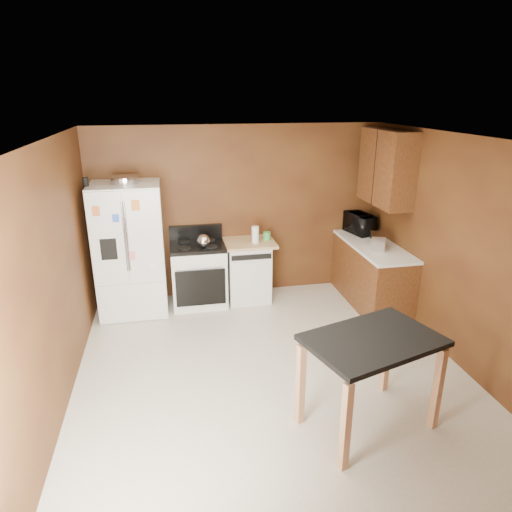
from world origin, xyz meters
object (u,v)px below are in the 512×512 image
object	(u,v)px
island	(372,353)
pen_cup	(86,182)
roasting_pan	(124,180)
dishwasher	(248,270)
toaster	(377,241)
microwave	(360,224)
gas_range	(199,273)
paper_towel	(255,235)
refrigerator	(130,250)
green_canister	(267,236)
kettle	(203,241)

from	to	relation	value
island	pen_cup	bearing A→B (deg)	133.98
pen_cup	roasting_pan	bearing A→B (deg)	13.83
pen_cup	island	distance (m)	3.99
pen_cup	dishwasher	bearing A→B (deg)	4.69
toaster	microwave	xyz separation A→B (m)	(0.06, 0.75, 0.03)
gas_range	island	size ratio (longest dim) A/B	0.84
paper_towel	refrigerator	xyz separation A→B (m)	(-1.73, -0.00, -0.11)
green_canister	island	size ratio (longest dim) A/B	0.09
paper_towel	dishwasher	world-z (taller)	paper_towel
pen_cup	island	bearing A→B (deg)	-46.02
roasting_pan	pen_cup	bearing A→B (deg)	-166.17
roasting_pan	green_canister	bearing A→B (deg)	2.47
paper_towel	dishwasher	bearing A→B (deg)	140.00
island	gas_range	bearing A→B (deg)	114.17
toaster	roasting_pan	bearing A→B (deg)	-170.51
dishwasher	microwave	bearing A→B (deg)	2.04
green_canister	microwave	distance (m)	1.44
toaster	paper_towel	bearing A→B (deg)	179.28
toaster	gas_range	world-z (taller)	toaster
refrigerator	roasting_pan	bearing A→B (deg)	76.21
toaster	refrigerator	bearing A→B (deg)	-170.04
dishwasher	island	bearing A→B (deg)	-78.71
pen_cup	dishwasher	xyz separation A→B (m)	(2.08, 0.17, -1.40)
roasting_pan	dishwasher	size ratio (longest dim) A/B	0.40
paper_towel	pen_cup	bearing A→B (deg)	-177.66
microwave	refrigerator	world-z (taller)	refrigerator
pen_cup	kettle	size ratio (longest dim) A/B	0.60
gas_range	pen_cup	bearing A→B (deg)	-173.86
green_canister	toaster	bearing A→B (deg)	-27.19
roasting_pan	microwave	world-z (taller)	roasting_pan
pen_cup	toaster	bearing A→B (deg)	-7.79
microwave	island	bearing A→B (deg)	145.30
pen_cup	gas_range	size ratio (longest dim) A/B	0.10
paper_towel	gas_range	bearing A→B (deg)	175.98
roasting_pan	microwave	size ratio (longest dim) A/B	0.72
paper_towel	dishwasher	size ratio (longest dim) A/B	0.27
toaster	dishwasher	size ratio (longest dim) A/B	0.33
pen_cup	island	size ratio (longest dim) A/B	0.08
toaster	gas_range	xyz separation A→B (m)	(-2.39, 0.66, -0.54)
toaster	island	size ratio (longest dim) A/B	0.22
roasting_pan	refrigerator	size ratio (longest dim) A/B	0.20
toaster	green_canister	bearing A→B (deg)	173.06
kettle	green_canister	size ratio (longest dim) A/B	1.56
roasting_pan	green_canister	xyz separation A→B (m)	(1.91, 0.08, -0.90)
paper_towel	microwave	xyz separation A→B (m)	(1.63, 0.14, 0.03)
dishwasher	island	world-z (taller)	island
refrigerator	kettle	bearing A→B (deg)	-5.03
dishwasher	island	size ratio (longest dim) A/B	0.68
toaster	microwave	size ratio (longest dim) A/B	0.59
gas_range	island	distance (m)	3.20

